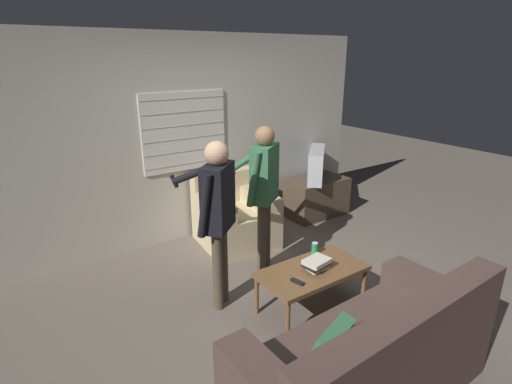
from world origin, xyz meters
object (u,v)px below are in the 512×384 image
(couch_blue, at_px, (369,362))
(person_left_standing, at_px, (217,207))
(armchair_beige, at_px, (234,216))
(soda_can, at_px, (315,249))
(tv, at_px, (316,164))
(book_stack, at_px, (317,264))
(spare_remote, at_px, (297,282))
(coffee_table, at_px, (312,273))
(person_right_standing, at_px, (263,183))

(couch_blue, bearing_deg, person_left_standing, 97.78)
(couch_blue, distance_m, armchair_beige, 2.72)
(couch_blue, relative_size, soda_can, 15.06)
(couch_blue, relative_size, tv, 2.51)
(tv, xyz_separation_m, book_stack, (-1.62, -1.78, -0.30))
(person_left_standing, xyz_separation_m, soda_can, (0.88, -0.35, -0.53))
(book_stack, bearing_deg, spare_remote, -166.28)
(couch_blue, distance_m, coffee_table, 1.10)
(armchair_beige, xyz_separation_m, person_left_standing, (-0.83, -1.08, 0.66))
(couch_blue, distance_m, tv, 3.48)
(person_left_standing, height_order, soda_can, person_left_standing)
(coffee_table, distance_m, tv, 2.43)
(person_left_standing, height_order, spare_remote, person_left_standing)
(book_stack, distance_m, soda_can, 0.30)
(coffee_table, xyz_separation_m, person_left_standing, (-0.67, 0.56, 0.63))
(soda_can, bearing_deg, person_left_standing, 158.34)
(couch_blue, xyz_separation_m, tv, (2.05, 2.78, 0.45))
(armchair_beige, height_order, spare_remote, armchair_beige)
(armchair_beige, xyz_separation_m, soda_can, (0.06, -1.43, 0.13))
(couch_blue, height_order, spare_remote, couch_blue)
(coffee_table, bearing_deg, couch_blue, -111.60)
(armchair_beige, distance_m, tv, 1.55)
(coffee_table, relative_size, person_left_standing, 0.63)
(tv, bearing_deg, soda_can, 2.62)
(person_right_standing, xyz_separation_m, spare_remote, (-0.33, -0.98, -0.58))
(person_right_standing, distance_m, book_stack, 1.05)
(armchair_beige, bearing_deg, person_right_standing, 89.22)
(coffee_table, distance_m, spare_remote, 0.29)
(armchair_beige, height_order, person_left_standing, person_left_standing)
(couch_blue, bearing_deg, armchair_beige, 76.38)
(armchair_beige, distance_m, person_right_standing, 1.01)
(book_stack, bearing_deg, couch_blue, -113.46)
(armchair_beige, relative_size, spare_remote, 7.16)
(armchair_beige, height_order, book_stack, armchair_beige)
(armchair_beige, relative_size, coffee_table, 0.96)
(person_right_standing, bearing_deg, spare_remote, -143.58)
(coffee_table, xyz_separation_m, book_stack, (0.03, -0.03, 0.10))
(tv, distance_m, soda_can, 2.13)
(person_right_standing, bearing_deg, person_left_standing, 168.72)
(tv, bearing_deg, person_right_standing, -15.58)
(couch_blue, relative_size, person_left_standing, 1.18)
(book_stack, bearing_deg, armchair_beige, 85.51)
(spare_remote, bearing_deg, couch_blue, -111.43)
(couch_blue, bearing_deg, coffee_table, 66.72)
(couch_blue, bearing_deg, book_stack, 64.86)
(tv, bearing_deg, armchair_beige, -40.15)
(book_stack, bearing_deg, person_right_standing, 87.31)
(couch_blue, bearing_deg, soda_can, 61.58)
(coffee_table, height_order, spare_remote, spare_remote)
(person_right_standing, bearing_deg, armchair_beige, 48.55)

